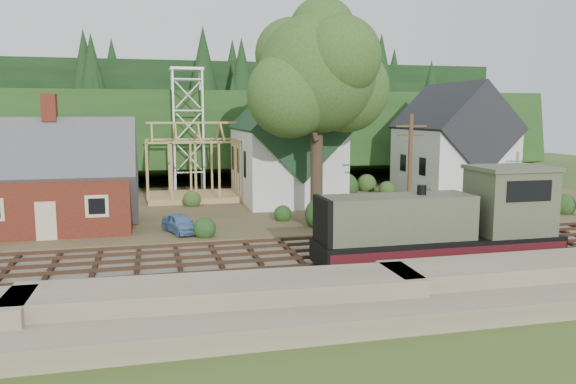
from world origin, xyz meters
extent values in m
plane|color=#384C1E|center=(0.00, 0.00, 0.00)|extent=(140.00, 140.00, 0.00)
cube|color=#7F7259|center=(0.00, -8.50, 0.00)|extent=(64.00, 5.00, 1.60)
cube|color=#726B5B|center=(0.00, 0.00, 0.08)|extent=(64.00, 11.00, 0.16)
cube|color=brown|center=(0.00, 18.00, 0.15)|extent=(64.00, 26.00, 0.30)
cube|color=#1E3F19|center=(0.00, 42.00, 0.00)|extent=(70.00, 28.96, 12.74)
cube|color=black|center=(0.00, 58.00, 0.00)|extent=(80.00, 20.00, 12.00)
cube|color=#571B13|center=(-16.00, 11.00, 2.20)|extent=(10.00, 7.00, 3.80)
cube|color=#4C4C51|center=(-16.00, 11.00, 4.10)|extent=(10.80, 7.41, 7.41)
cube|color=#571B13|center=(-16.00, 11.00, 8.40)|extent=(0.90, 0.90, 1.80)
cube|color=beige|center=(-16.00, 7.48, 1.50)|extent=(1.20, 0.06, 2.40)
cube|color=silver|center=(2.00, 20.00, 3.50)|extent=(8.00, 12.00, 6.40)
cube|color=#1A3922|center=(2.00, 20.00, 6.70)|extent=(8.40, 12.96, 8.40)
cube|color=silver|center=(2.00, 14.00, 8.70)|extent=(2.40, 2.40, 4.00)
cone|color=#1A3922|center=(2.00, 14.00, 12.00)|extent=(5.37, 5.37, 2.60)
cube|color=silver|center=(18.00, 19.00, 3.50)|extent=(8.00, 10.00, 6.40)
cube|color=black|center=(18.00, 19.00, 6.70)|extent=(8.40, 10.80, 8.40)
cube|color=tan|center=(-6.00, 22.00, 0.55)|extent=(8.00, 6.00, 0.50)
cube|color=tan|center=(-6.00, 22.00, 7.20)|extent=(8.00, 0.18, 0.18)
cube|color=silver|center=(-7.40, 26.60, 6.30)|extent=(0.18, 0.18, 12.00)
cube|color=silver|center=(-4.60, 26.60, 6.30)|extent=(0.18, 0.18, 12.00)
cube|color=silver|center=(-7.40, 29.40, 6.30)|extent=(0.18, 0.18, 12.00)
cube|color=silver|center=(-4.60, 29.40, 6.30)|extent=(0.18, 0.18, 12.00)
cube|color=silver|center=(-6.00, 28.00, 12.30)|extent=(3.20, 3.20, 0.25)
cylinder|color=#38281E|center=(2.00, 10.00, 4.30)|extent=(0.90, 0.90, 8.00)
sphere|color=#314B1C|center=(2.00, 10.00, 10.80)|extent=(8.40, 8.40, 8.40)
sphere|color=#314B1C|center=(4.50, 11.00, 9.80)|extent=(6.40, 6.40, 6.40)
sphere|color=#314B1C|center=(-0.20, 9.20, 9.30)|extent=(6.00, 6.00, 6.00)
cylinder|color=#4C331E|center=(7.00, 5.20, 4.00)|extent=(0.28, 0.28, 8.00)
cube|color=#4C331E|center=(7.00, 5.20, 7.20)|extent=(2.20, 0.12, 0.12)
cube|color=#4C331E|center=(7.00, 5.20, 6.60)|extent=(1.80, 0.12, 0.12)
cube|color=black|center=(4.76, -3.00, 0.35)|extent=(12.86, 2.68, 0.37)
cube|color=black|center=(4.76, -3.00, 1.10)|extent=(12.86, 3.11, 1.18)
cube|color=#464A36|center=(2.40, -3.00, 2.81)|extent=(7.71, 2.46, 2.25)
cube|color=#464A36|center=(8.83, -3.00, 3.40)|extent=(3.86, 3.00, 3.43)
cube|color=#464A36|center=(8.83, -3.00, 5.17)|extent=(4.07, 3.21, 0.21)
cube|color=black|center=(8.83, -4.52, 4.15)|extent=(2.57, 0.06, 1.07)
cube|color=#420E12|center=(4.76, -4.57, 1.10)|extent=(12.86, 0.04, 0.75)
cube|color=#420E12|center=(4.76, -1.43, 1.10)|extent=(12.86, 0.04, 0.75)
cylinder|color=black|center=(3.69, -3.00, 4.05)|extent=(0.47, 0.47, 0.75)
imported|color=#5A88C2|center=(-7.92, 7.73, 0.91)|extent=(2.54, 3.88, 1.23)
imported|color=red|center=(25.70, 17.41, 0.96)|extent=(5.09, 3.02, 1.33)
cylinder|color=silver|center=(-12.80, 9.17, 1.49)|extent=(0.11, 0.11, 2.37)
cylinder|color=tan|center=(-12.80, 9.17, 0.79)|extent=(1.51, 1.51, 0.09)
cone|color=beige|center=(-12.80, 9.17, 2.67)|extent=(2.37, 2.37, 0.54)
camera|label=1|loc=(-9.59, -28.77, 8.03)|focal=35.00mm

